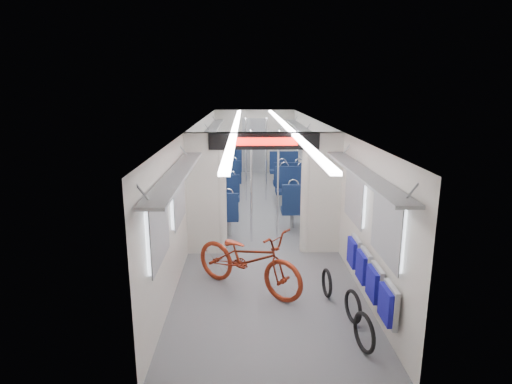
% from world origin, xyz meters
% --- Properties ---
extents(carriage, '(12.00, 12.02, 2.31)m').
position_xyz_m(carriage, '(0.00, -0.27, 1.50)').
color(carriage, '#515456').
rests_on(carriage, ground).
extents(bicycle, '(1.98, 1.72, 1.03)m').
position_xyz_m(bicycle, '(-0.31, -3.61, 0.52)').
color(bicycle, maroon).
rests_on(bicycle, ground).
extents(flip_bench, '(0.12, 2.08, 0.49)m').
position_xyz_m(flip_bench, '(1.35, -4.37, 0.58)').
color(flip_bench, gray).
rests_on(flip_bench, carriage).
extents(bike_hoop_a, '(0.16, 0.50, 0.50)m').
position_xyz_m(bike_hoop_a, '(1.06, -5.26, 0.23)').
color(bike_hoop_a, black).
rests_on(bike_hoop_a, ground).
extents(bike_hoop_b, '(0.15, 0.46, 0.46)m').
position_xyz_m(bike_hoop_b, '(1.10, -4.60, 0.21)').
color(bike_hoop_b, black).
rests_on(bike_hoop_b, ground).
extents(bike_hoop_c, '(0.09, 0.45, 0.44)m').
position_xyz_m(bike_hoop_c, '(0.88, -3.87, 0.20)').
color(bike_hoop_c, black).
rests_on(bike_hoop_c, ground).
extents(seat_bay_near_left, '(0.89, 1.98, 1.07)m').
position_xyz_m(seat_bay_near_left, '(-0.93, -0.25, 0.53)').
color(seat_bay_near_left, '#0D1B3B').
rests_on(seat_bay_near_left, ground).
extents(seat_bay_near_right, '(0.95, 2.28, 1.16)m').
position_xyz_m(seat_bay_near_right, '(0.93, 0.34, 0.57)').
color(seat_bay_near_right, '#0D1B3B').
rests_on(seat_bay_near_right, ground).
extents(seat_bay_far_left, '(0.95, 2.25, 1.15)m').
position_xyz_m(seat_bay_far_left, '(-0.93, 3.51, 0.57)').
color(seat_bay_far_left, '#0D1B3B').
rests_on(seat_bay_far_left, ground).
extents(seat_bay_far_right, '(0.95, 2.26, 1.16)m').
position_xyz_m(seat_bay_far_right, '(0.93, 3.15, 0.57)').
color(seat_bay_far_right, '#0D1B3B').
rests_on(seat_bay_far_right, ground).
extents(stanchion_near_left, '(0.05, 0.05, 2.30)m').
position_xyz_m(stanchion_near_left, '(-0.22, -1.46, 1.15)').
color(stanchion_near_left, silver).
rests_on(stanchion_near_left, ground).
extents(stanchion_near_right, '(0.04, 0.04, 2.30)m').
position_xyz_m(stanchion_near_right, '(0.30, -1.54, 1.15)').
color(stanchion_near_right, silver).
rests_on(stanchion_near_right, ground).
extents(stanchion_far_left, '(0.04, 0.04, 2.30)m').
position_xyz_m(stanchion_far_left, '(-0.32, 1.87, 1.15)').
color(stanchion_far_left, silver).
rests_on(stanchion_far_left, ground).
extents(stanchion_far_right, '(0.05, 0.05, 2.30)m').
position_xyz_m(stanchion_far_right, '(0.23, 1.87, 1.15)').
color(stanchion_far_right, silver).
rests_on(stanchion_far_right, ground).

